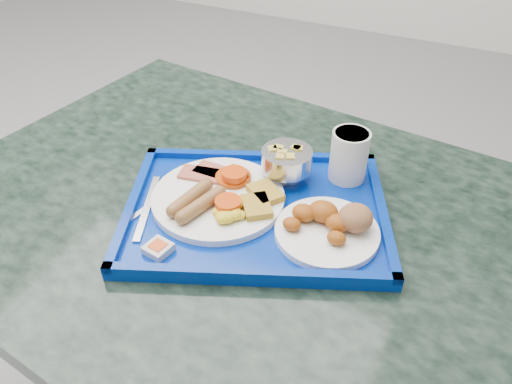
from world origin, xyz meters
TOP-DOWN VIEW (x-y plane):
  - floor at (0.00, 0.00)m, footprint 6.00×6.00m
  - table at (0.90, -0.32)m, footprint 1.45×1.06m
  - tray at (0.87, -0.32)m, footprint 0.58×0.51m
  - main_plate at (0.80, -0.33)m, footprint 0.25×0.25m
  - bread_plate at (1.02, -0.32)m, footprint 0.18×0.18m
  - fruit_bowl at (0.89, -0.21)m, footprint 0.10×0.10m
  - juice_cup at (0.99, -0.15)m, footprint 0.07×0.07m
  - spoon at (0.68, -0.34)m, footprint 0.05×0.17m
  - knife at (0.69, -0.40)m, footprint 0.09×0.18m
  - jam_packet at (0.77, -0.49)m, footprint 0.05×0.05m

SIDE VIEW (x-z plane):
  - floor at x=0.00m, z-range 0.00..0.00m
  - table at x=0.90m, z-range 0.20..1.04m
  - tray at x=0.87m, z-range 0.83..0.86m
  - knife at x=0.69m, z-range 0.86..0.86m
  - spoon at x=0.68m, z-range 0.85..0.87m
  - jam_packet at x=0.77m, z-range 0.86..0.87m
  - main_plate at x=0.80m, z-range 0.85..0.89m
  - bread_plate at x=1.02m, z-range 0.84..0.90m
  - fruit_bowl at x=0.89m, z-range 0.87..0.94m
  - juice_cup at x=0.99m, z-range 0.86..0.96m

